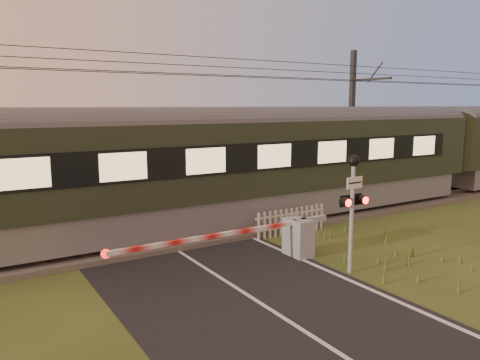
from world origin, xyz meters
TOP-DOWN VIEW (x-y plane):
  - ground at (0.00, 0.00)m, footprint 160.00×160.00m
  - road at (0.02, -0.23)m, footprint 6.00×140.00m
  - track_bed at (0.00, 6.50)m, footprint 140.00×3.40m
  - overhead_wires at (0.00, 6.50)m, footprint 120.00×0.62m
  - train at (14.95, 6.50)m, footprint 43.95×3.03m
  - boom_gate at (2.60, 2.62)m, footprint 6.90×0.87m
  - crossing_signal at (3.20, 0.75)m, footprint 0.82×0.35m
  - picket_fence at (4.19, 4.60)m, footprint 2.98×0.08m
  - catenary_mast at (11.09, 8.72)m, footprint 0.22×2.46m

SIDE VIEW (x-z plane):
  - ground at x=0.00m, z-range 0.00..0.00m
  - road at x=0.02m, z-range 0.00..0.03m
  - track_bed at x=0.00m, z-range -0.13..0.26m
  - picket_fence at x=4.19m, z-range 0.01..0.94m
  - boom_gate at x=2.60m, z-range 0.06..1.22m
  - crossing_signal at x=3.20m, z-range 0.60..3.81m
  - train at x=14.95m, z-range 0.28..4.38m
  - catenary_mast at x=11.09m, z-range 0.14..7.23m
  - overhead_wires at x=0.00m, z-range 5.41..6.04m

